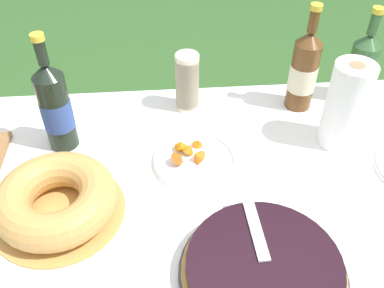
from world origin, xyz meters
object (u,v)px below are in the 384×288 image
(cup_stack, at_px, (187,82))
(juice_bottle_red, at_px, (56,107))
(berry_tart, at_px, (263,270))
(cider_bottle_amber, at_px, (304,71))
(serving_knife, at_px, (269,274))
(paper_towel_roll, at_px, (346,106))
(bundt_cake, at_px, (56,200))
(cider_bottle_green, at_px, (361,68))
(snack_plate_left, at_px, (194,159))

(cup_stack, height_order, juice_bottle_red, juice_bottle_red)
(berry_tart, height_order, cider_bottle_amber, cider_bottle_amber)
(serving_knife, height_order, paper_towel_roll, paper_towel_roll)
(bundt_cake, height_order, cider_bottle_green, cider_bottle_green)
(bundt_cake, distance_m, cup_stack, 0.53)
(juice_bottle_red, height_order, snack_plate_left, juice_bottle_red)
(cup_stack, bearing_deg, serving_knife, -79.81)
(juice_bottle_red, bearing_deg, bundt_cake, -84.62)
(berry_tart, distance_m, serving_knife, 0.05)
(berry_tart, distance_m, cider_bottle_green, 0.76)
(serving_knife, distance_m, cider_bottle_amber, 0.67)
(cup_stack, relative_size, cider_bottle_amber, 0.57)
(juice_bottle_red, relative_size, paper_towel_roll, 1.35)
(berry_tart, relative_size, snack_plate_left, 1.56)
(serving_knife, distance_m, paper_towel_roll, 0.54)
(snack_plate_left, bearing_deg, paper_towel_roll, 7.49)
(bundt_cake, height_order, snack_plate_left, bundt_cake)
(cider_bottle_green, height_order, cider_bottle_amber, cider_bottle_amber)
(serving_knife, bearing_deg, cup_stack, 7.89)
(bundt_cake, height_order, cup_stack, cup_stack)
(cider_bottle_amber, relative_size, snack_plate_left, 1.47)
(cider_bottle_amber, height_order, snack_plate_left, cider_bottle_amber)
(bundt_cake, relative_size, cup_stack, 1.68)
(bundt_cake, relative_size, juice_bottle_red, 0.93)
(berry_tart, distance_m, cider_bottle_amber, 0.65)
(cider_bottle_amber, bearing_deg, cider_bottle_green, 7.70)
(bundt_cake, bearing_deg, snack_plate_left, 24.20)
(snack_plate_left, bearing_deg, cider_bottle_green, 25.68)
(bundt_cake, relative_size, cider_bottle_green, 1.03)
(serving_knife, relative_size, juice_bottle_red, 1.10)
(berry_tart, height_order, juice_bottle_red, juice_bottle_red)
(serving_knife, height_order, snack_plate_left, serving_knife)
(berry_tart, relative_size, cider_bottle_amber, 1.06)
(cup_stack, height_order, cider_bottle_green, cider_bottle_green)
(cider_bottle_green, distance_m, juice_bottle_red, 0.92)
(cider_bottle_green, bearing_deg, paper_towel_roll, -121.30)
(bundt_cake, bearing_deg, juice_bottle_red, 95.38)
(juice_bottle_red, bearing_deg, cup_stack, 21.84)
(cup_stack, height_order, paper_towel_roll, paper_towel_roll)
(juice_bottle_red, relative_size, snack_plate_left, 1.50)
(berry_tart, distance_m, cup_stack, 0.63)
(serving_knife, distance_m, snack_plate_left, 0.41)
(snack_plate_left, bearing_deg, juice_bottle_red, 163.94)
(bundt_cake, xyz_separation_m, juice_bottle_red, (-0.02, 0.26, 0.08))
(cider_bottle_green, xyz_separation_m, cider_bottle_amber, (-0.19, -0.03, 0.01))
(bundt_cake, height_order, cider_bottle_amber, cider_bottle_amber)
(serving_knife, bearing_deg, juice_bottle_red, 41.59)
(berry_tart, relative_size, cup_stack, 1.88)
(snack_plate_left, relative_size, paper_towel_roll, 0.90)
(paper_towel_roll, bearing_deg, cup_stack, 154.83)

